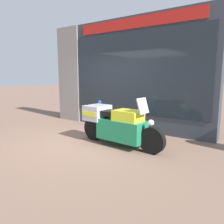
# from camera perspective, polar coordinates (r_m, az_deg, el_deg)

# --- Properties ---
(ground_plane) EXTENTS (60.00, 60.00, 0.00)m
(ground_plane) POSITION_cam_1_polar(r_m,az_deg,el_deg) (5.84, -7.47, -7.60)
(ground_plane) COLOR #7A5B4C
(shop_building) EXTENTS (5.77, 0.55, 3.46)m
(shop_building) POSITION_cam_1_polar(r_m,az_deg,el_deg) (7.41, 0.38, 9.73)
(shop_building) COLOR #333842
(shop_building) RESTS_ON ground
(window_display) EXTENTS (4.29, 0.30, 2.03)m
(window_display) POSITION_cam_1_polar(r_m,az_deg,el_deg) (7.08, 6.36, -0.53)
(window_display) COLOR slate
(window_display) RESTS_ON ground
(paramedic_motorcycle) EXTENTS (2.35, 0.65, 1.22)m
(paramedic_motorcycle) POSITION_cam_1_polar(r_m,az_deg,el_deg) (5.36, 1.10, -3.11)
(paramedic_motorcycle) COLOR black
(paramedic_motorcycle) RESTS_ON ground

